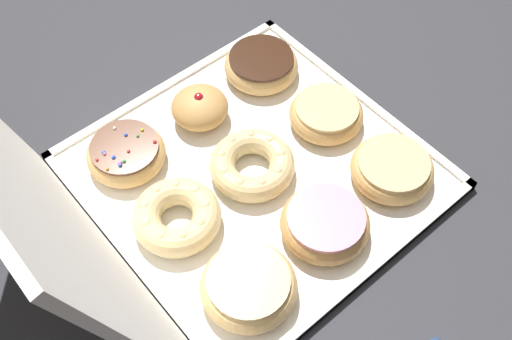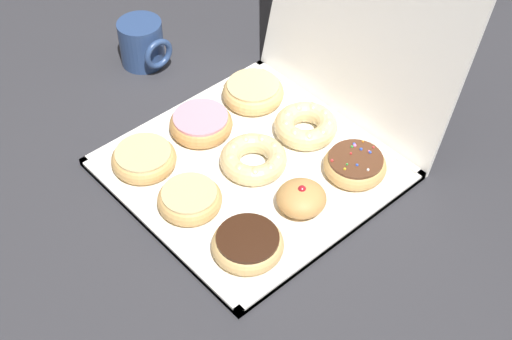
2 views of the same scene
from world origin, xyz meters
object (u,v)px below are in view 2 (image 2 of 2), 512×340
at_px(cruller_donut_4, 254,159).
at_px(cruller_donut_7, 307,126).
at_px(glazed_ring_donut_0, 144,158).
at_px(jelly_filled_donut_5, 299,200).
at_px(donut_box, 251,170).
at_px(coffee_mug, 142,43).
at_px(chocolate_frosted_donut_2, 248,244).
at_px(glazed_ring_donut_6, 253,92).
at_px(sprinkle_donut_8, 355,165).
at_px(pink_frosted_donut_3, 201,124).
at_px(glazed_ring_donut_1, 189,198).

distance_m(cruller_donut_4, cruller_donut_7, 0.13).
bearing_deg(cruller_donut_4, cruller_donut_7, 89.66).
relative_size(glazed_ring_donut_0, jelly_filled_donut_5, 1.37).
height_order(donut_box, coffee_mug, coffee_mug).
relative_size(chocolate_frosted_donut_2, glazed_ring_donut_6, 0.97).
bearing_deg(cruller_donut_7, jelly_filled_donut_5, -48.49).
relative_size(donut_box, coffee_mug, 3.94).
height_order(jelly_filled_donut_5, coffee_mug, coffee_mug).
height_order(glazed_ring_donut_6, sprinkle_donut_8, same).
height_order(chocolate_frosted_donut_2, coffee_mug, coffee_mug).
relative_size(chocolate_frosted_donut_2, cruller_donut_4, 0.97).
height_order(cruller_donut_7, coffee_mug, coffee_mug).
bearing_deg(glazed_ring_donut_0, coffee_mug, 144.40).
relative_size(donut_box, glazed_ring_donut_0, 3.76).
xyz_separation_m(cruller_donut_4, sprinkle_donut_8, (0.13, 0.12, -0.00)).
xyz_separation_m(glazed_ring_donut_6, coffee_mug, (-0.25, -0.08, 0.02)).
relative_size(jelly_filled_donut_5, cruller_donut_7, 0.72).
xyz_separation_m(jelly_filled_donut_5, cruller_donut_7, (-0.12, 0.14, -0.00)).
xyz_separation_m(glazed_ring_donut_0, chocolate_frosted_donut_2, (0.26, 0.01, 0.00)).
distance_m(chocolate_frosted_donut_2, jelly_filled_donut_5, 0.12).
bearing_deg(chocolate_frosted_donut_2, jelly_filled_donut_5, 94.94).
bearing_deg(cruller_donut_4, sprinkle_donut_8, 43.77).
bearing_deg(cruller_donut_7, chocolate_frosted_donut_2, -62.99).
height_order(donut_box, sprinkle_donut_8, sprinkle_donut_8).
xyz_separation_m(glazed_ring_donut_0, glazed_ring_donut_6, (-0.01, 0.26, 0.00)).
xyz_separation_m(donut_box, cruller_donut_4, (0.00, 0.01, 0.02)).
distance_m(donut_box, sprinkle_donut_8, 0.18).
bearing_deg(cruller_donut_4, glazed_ring_donut_6, 138.92).
relative_size(glazed_ring_donut_0, sprinkle_donut_8, 1.04).
relative_size(cruller_donut_4, sprinkle_donut_8, 1.07).
relative_size(chocolate_frosted_donut_2, pink_frosted_donut_3, 0.98).
bearing_deg(glazed_ring_donut_6, coffee_mug, -162.41).
bearing_deg(jelly_filled_donut_5, coffee_mug, 174.25).
relative_size(pink_frosted_donut_3, sprinkle_donut_8, 1.06).
distance_m(glazed_ring_donut_0, cruller_donut_4, 0.19).
distance_m(glazed_ring_donut_6, coffee_mug, 0.26).
xyz_separation_m(chocolate_frosted_donut_2, glazed_ring_donut_6, (-0.27, 0.25, 0.00)).
height_order(glazed_ring_donut_0, glazed_ring_donut_1, same).
distance_m(glazed_ring_donut_1, chocolate_frosted_donut_2, 0.14).
height_order(glazed_ring_donut_1, cruller_donut_4, cruller_donut_4).
bearing_deg(glazed_ring_donut_6, sprinkle_donut_8, 0.31).
xyz_separation_m(cruller_donut_4, jelly_filled_donut_5, (0.12, -0.01, 0.00)).
relative_size(donut_box, glazed_ring_donut_6, 3.64).
bearing_deg(glazed_ring_donut_6, cruller_donut_4, -41.08).
height_order(donut_box, pink_frosted_donut_3, pink_frosted_donut_3).
bearing_deg(cruller_donut_7, coffee_mug, -167.31).
height_order(pink_frosted_donut_3, sprinkle_donut_8, sprinkle_donut_8).
distance_m(glazed_ring_donut_0, glazed_ring_donut_1, 0.13).
bearing_deg(glazed_ring_donut_0, pink_frosted_donut_3, 91.40).
xyz_separation_m(donut_box, cruller_donut_7, (0.00, 0.13, 0.03)).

